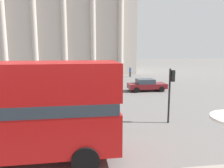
{
  "coord_description": "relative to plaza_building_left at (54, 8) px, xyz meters",
  "views": [
    {
      "loc": [
        -0.3,
        -2.32,
        4.62
      ],
      "look_at": [
        2.32,
        15.49,
        1.73
      ],
      "focal_mm": 35.0,
      "sensor_mm": 36.0,
      "label": 1
    }
  ],
  "objects": [
    {
      "name": "pedestrian_red",
      "position": [
        7.4,
        -14.0,
        -11.75
      ],
      "size": [
        0.32,
        0.32,
        1.64
      ],
      "rotation": [
        0.0,
        0.0,
        2.39
      ],
      "color": "#282B33",
      "rests_on": "ground_plane"
    },
    {
      "name": "traffic_light_mid",
      "position": [
        2.96,
        -25.41,
        -10.47
      ],
      "size": [
        0.42,
        0.24,
        3.37
      ],
      "color": "black",
      "rests_on": "ground_plane"
    },
    {
      "name": "pedestrian_blue",
      "position": [
        13.24,
        -10.62,
        -11.67
      ],
      "size": [
        0.32,
        0.32,
        1.76
      ],
      "rotation": [
        0.0,
        0.0,
        1.09
      ],
      "color": "#282B33",
      "rests_on": "ground_plane"
    },
    {
      "name": "car_maroon",
      "position": [
        12.17,
        -23.18,
        -11.99
      ],
      "size": [
        4.2,
        1.93,
        1.35
      ],
      "rotation": [
        0.0,
        0.0,
        2.6
      ],
      "color": "black",
      "rests_on": "ground_plane"
    },
    {
      "name": "plaza_building_left",
      "position": [
        0.0,
        0.0,
        0.0
      ],
      "size": [
        30.94,
        15.97,
        25.39
      ],
      "color": "#BCB2A8",
      "rests_on": "ground_plane"
    },
    {
      "name": "traffic_light_near",
      "position": [
        10.44,
        -33.65,
        -10.43
      ],
      "size": [
        0.42,
        0.24,
        3.44
      ],
      "color": "black",
      "rests_on": "ground_plane"
    },
    {
      "name": "pedestrian_white",
      "position": [
        -1.16,
        -15.01,
        -11.71
      ],
      "size": [
        0.32,
        0.32,
        1.71
      ],
      "rotation": [
        0.0,
        0.0,
        3.8
      ],
      "color": "#282B33",
      "rests_on": "ground_plane"
    }
  ]
}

